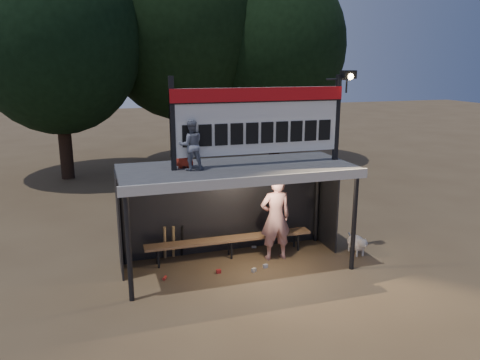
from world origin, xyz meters
name	(u,v)px	position (x,y,z in m)	size (l,w,h in m)	color
ground	(237,266)	(0.00, 0.00, 0.00)	(80.00, 80.00, 0.00)	#503D28
player	(275,218)	(0.98, 0.15, 1.01)	(0.74, 0.48, 2.02)	silver
child_a	(191,145)	(-1.00, -0.09, 2.84)	(0.51, 0.39, 1.04)	slate
child_b	(184,144)	(-1.10, 0.18, 2.82)	(0.48, 0.32, 0.99)	#B02C1B
dugout_shelter	(233,185)	(0.00, 0.24, 1.85)	(5.10, 2.08, 2.32)	#3C3D3F
scoreboard_assembly	(262,118)	(0.56, -0.01, 3.32)	(4.10, 0.27, 1.99)	black
bench	(230,240)	(0.00, 0.55, 0.43)	(4.00, 0.35, 0.48)	#8F6744
tree_left	(55,34)	(-4.00, 10.00, 5.51)	(6.46, 6.46, 9.27)	black
tree_mid	(181,22)	(1.00, 11.50, 6.17)	(7.22, 7.22, 10.36)	black
tree_right	(276,46)	(5.00, 10.50, 5.19)	(6.08, 6.08, 8.72)	black
dog	(357,243)	(2.96, -0.20, 0.28)	(0.36, 0.81, 0.49)	white
bats	(173,242)	(-1.29, 0.82, 0.43)	(0.48, 0.33, 0.84)	#A67F4D
litter	(233,266)	(-0.11, -0.05, 0.04)	(2.50, 1.38, 0.08)	#A21D1B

